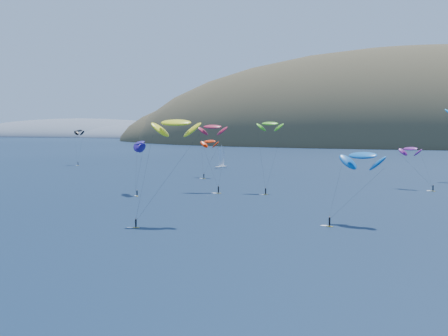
% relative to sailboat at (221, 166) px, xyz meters
% --- Properties ---
extents(ground, '(2800.00, 2800.00, 0.00)m').
position_rel_sailboat_xyz_m(ground, '(52.99, -196.02, -0.90)').
color(ground, black).
rests_on(ground, ground).
extents(island, '(730.00, 300.00, 210.00)m').
position_rel_sailboat_xyz_m(island, '(92.38, 366.34, -11.64)').
color(island, '#3D3526').
rests_on(island, ground).
extents(headland, '(460.00, 250.00, 60.00)m').
position_rel_sailboat_xyz_m(headland, '(-392.28, 554.06, -4.26)').
color(headland, slate).
rests_on(headland, ground).
extents(sailboat, '(8.69, 7.54, 10.44)m').
position_rel_sailboat_xyz_m(sailboat, '(0.00, 0.00, 0.00)').
color(sailboat, silver).
rests_on(sailboat, ground).
extents(kitesurfer_1, '(8.51, 10.62, 15.42)m').
position_rel_sailboat_xyz_m(kitesurfer_1, '(11.35, -45.01, 12.31)').
color(kitesurfer_1, gold).
rests_on(kitesurfer_1, ground).
extents(kitesurfer_2, '(10.53, 12.54, 22.83)m').
position_rel_sailboat_xyz_m(kitesurfer_2, '(41.61, -145.75, 19.27)').
color(kitesurfer_2, gold).
rests_on(kitesurfer_2, ground).
extents(kitesurfer_3, '(7.96, 11.35, 21.97)m').
position_rel_sailboat_xyz_m(kitesurfer_3, '(44.81, -84.52, 18.94)').
color(kitesurfer_3, gold).
rests_on(kitesurfer_3, ground).
extents(kitesurfer_5, '(11.39, 11.00, 16.31)m').
position_rel_sailboat_xyz_m(kitesurfer_5, '(77.23, -134.21, 12.72)').
color(kitesurfer_5, gold).
rests_on(kitesurfer_5, ground).
extents(kitesurfer_6, '(11.67, 10.71, 14.20)m').
position_rel_sailboat_xyz_m(kitesurfer_6, '(83.34, -61.50, 11.23)').
color(kitesurfer_6, gold).
rests_on(kitesurfer_6, ground).
extents(kitesurfer_9, '(9.41, 9.61, 21.28)m').
position_rel_sailboat_xyz_m(kitesurfer_9, '(28.24, -88.09, 18.00)').
color(kitesurfer_9, gold).
rests_on(kitesurfer_9, ground).
extents(kitesurfer_10, '(8.53, 12.27, 16.82)m').
position_rel_sailboat_xyz_m(kitesurfer_10, '(11.00, -101.43, 13.47)').
color(kitesurfer_10, gold).
rests_on(kitesurfer_10, ground).
extents(kitesurfer_12, '(7.87, 9.23, 18.32)m').
position_rel_sailboat_xyz_m(kitesurfer_12, '(-71.18, -2.08, 15.39)').
color(kitesurfer_12, gold).
rests_on(kitesurfer_12, ground).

